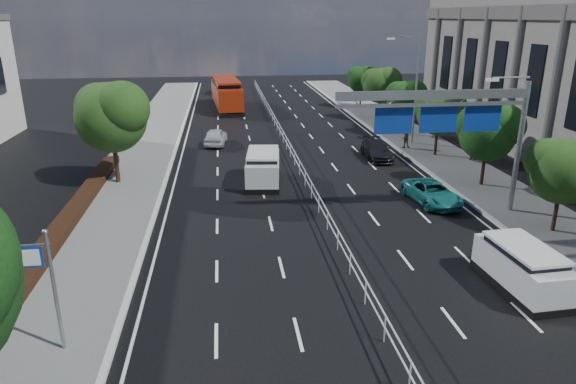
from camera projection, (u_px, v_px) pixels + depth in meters
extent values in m
plane|color=black|center=(377.00, 328.00, 18.00)|extent=(160.00, 160.00, 0.00)
cube|color=slate|center=(33.00, 352.00, 16.60)|extent=(5.00, 140.00, 0.14)
cube|color=silver|center=(112.00, 346.00, 16.90)|extent=(0.25, 140.00, 0.15)
cube|color=silver|center=(292.00, 147.00, 38.77)|extent=(0.05, 85.00, 0.05)
cube|color=silver|center=(292.00, 152.00, 38.92)|extent=(0.05, 85.00, 0.05)
cube|color=black|center=(27.00, 274.00, 20.98)|extent=(1.00, 36.00, 0.44)
cylinder|color=gray|center=(56.00, 295.00, 16.06)|extent=(0.12, 0.12, 4.20)
sphere|color=gray|center=(45.00, 232.00, 15.35)|extent=(0.18, 0.18, 0.18)
cylinder|color=gray|center=(28.00, 245.00, 15.42)|extent=(1.30, 0.07, 0.07)
cube|color=navy|center=(20.00, 258.00, 15.51)|extent=(1.35, 0.06, 0.68)
cube|color=white|center=(20.00, 257.00, 15.55)|extent=(1.20, 0.01, 0.54)
cube|color=white|center=(19.00, 258.00, 15.48)|extent=(1.20, 0.01, 0.54)
cylinder|color=gray|center=(519.00, 149.00, 27.47)|extent=(0.28, 0.28, 7.20)
cube|color=gray|center=(435.00, 95.00, 25.89)|extent=(10.20, 0.25, 0.45)
cube|color=gray|center=(434.00, 105.00, 26.06)|extent=(10.20, 0.18, 0.18)
cylinder|color=gray|center=(511.00, 77.00, 26.11)|extent=(2.00, 0.10, 0.10)
cube|color=silver|center=(492.00, 80.00, 26.03)|extent=(0.60, 0.25, 0.15)
cube|color=navy|center=(482.00, 118.00, 26.82)|extent=(2.00, 0.08, 1.40)
cube|color=white|center=(482.00, 118.00, 26.87)|extent=(1.80, 0.02, 1.20)
cube|color=navy|center=(438.00, 119.00, 26.53)|extent=(2.00, 0.08, 1.40)
cube|color=white|center=(438.00, 119.00, 26.58)|extent=(1.80, 0.02, 1.20)
cube|color=navy|center=(393.00, 120.00, 26.25)|extent=(2.00, 0.08, 1.40)
cube|color=white|center=(393.00, 120.00, 26.29)|extent=(1.80, 0.02, 1.20)
cylinder|color=gray|center=(416.00, 91.00, 42.20)|extent=(0.16, 0.16, 9.00)
cylinder|color=gray|center=(406.00, 37.00, 40.66)|extent=(0.10, 2.40, 0.10)
cube|color=silver|center=(391.00, 39.00, 40.56)|extent=(0.60, 0.25, 0.15)
cube|color=#4C4947|center=(523.00, 12.00, 37.20)|extent=(0.40, 36.00, 1.00)
cylinder|color=black|center=(116.00, 158.00, 32.87)|extent=(0.28, 0.28, 3.50)
sphere|color=#1B3F14|center=(111.00, 118.00, 32.02)|extent=(4.40, 4.40, 4.40)
sphere|color=#1B3F14|center=(123.00, 108.00, 31.28)|extent=(3.30, 3.30, 3.30)
sphere|color=#1B3F14|center=(100.00, 107.00, 32.37)|extent=(3.08, 3.08, 3.08)
cylinder|color=black|center=(556.00, 209.00, 25.48)|extent=(0.21, 0.21, 2.60)
sphere|color=#1B3F14|center=(563.00, 172.00, 24.85)|extent=(3.20, 3.20, 3.20)
sphere|color=#1B3F14|center=(548.00, 161.00, 25.10)|extent=(2.24, 2.24, 2.24)
cylinder|color=black|center=(483.00, 165.00, 32.48)|extent=(0.22, 0.22, 2.80)
sphere|color=black|center=(488.00, 133.00, 31.81)|extent=(3.50, 3.50, 3.50)
sphere|color=black|center=(504.00, 126.00, 31.21)|extent=(2.62, 2.62, 2.62)
sphere|color=black|center=(475.00, 125.00, 32.08)|extent=(2.45, 2.45, 2.45)
cylinder|color=black|center=(436.00, 139.00, 39.53)|extent=(0.22, 0.22, 2.70)
sphere|color=#1B3F14|center=(439.00, 113.00, 38.88)|extent=(3.30, 3.30, 3.30)
sphere|color=#1B3F14|center=(451.00, 107.00, 38.32)|extent=(2.48, 2.48, 2.47)
sphere|color=#1B3F14|center=(429.00, 107.00, 39.13)|extent=(2.31, 2.31, 2.31)
cylinder|color=black|center=(403.00, 121.00, 46.57)|extent=(0.21, 0.21, 2.65)
sphere|color=black|center=(405.00, 99.00, 45.93)|extent=(3.20, 3.20, 3.20)
sphere|color=black|center=(414.00, 94.00, 45.38)|extent=(2.40, 2.40, 2.40)
sphere|color=black|center=(398.00, 94.00, 46.18)|extent=(2.24, 2.24, 2.24)
cylinder|color=black|center=(379.00, 106.00, 53.57)|extent=(0.23, 0.23, 2.85)
sphere|color=#1B3F14|center=(380.00, 86.00, 52.88)|extent=(3.60, 3.60, 3.60)
sphere|color=#1B3F14|center=(389.00, 80.00, 52.28)|extent=(2.70, 2.70, 2.70)
sphere|color=#1B3F14|center=(373.00, 81.00, 53.16)|extent=(2.52, 2.52, 2.52)
cylinder|color=black|center=(361.00, 97.00, 60.64)|extent=(0.21, 0.21, 2.60)
sphere|color=black|center=(361.00, 80.00, 60.02)|extent=(3.10, 3.10, 3.10)
sphere|color=black|center=(368.00, 76.00, 59.48)|extent=(2.32, 2.33, 2.32)
sphere|color=black|center=(356.00, 76.00, 60.25)|extent=(2.17, 2.17, 2.17)
cube|color=black|center=(263.00, 180.00, 33.55)|extent=(2.63, 5.06, 0.35)
cube|color=silver|center=(263.00, 168.00, 33.27)|extent=(2.58, 4.96, 1.44)
cube|color=black|center=(263.00, 157.00, 33.04)|extent=(2.27, 3.62, 0.63)
cube|color=silver|center=(263.00, 153.00, 32.93)|extent=(2.38, 3.91, 0.13)
cylinder|color=black|center=(249.00, 185.00, 31.99)|extent=(0.38, 0.74, 0.71)
cylinder|color=black|center=(276.00, 185.00, 32.01)|extent=(0.38, 0.74, 0.71)
cylinder|color=black|center=(251.00, 171.00, 34.96)|extent=(0.38, 0.74, 0.71)
cylinder|color=black|center=(277.00, 171.00, 34.98)|extent=(0.38, 0.74, 0.71)
cube|color=black|center=(227.00, 107.00, 60.35)|extent=(3.68, 11.75, 0.35)
cube|color=maroon|center=(226.00, 94.00, 59.87)|extent=(3.61, 11.52, 2.35)
cube|color=black|center=(226.00, 84.00, 59.48)|extent=(3.14, 8.34, 1.04)
cube|color=maroon|center=(226.00, 80.00, 59.31)|extent=(3.30, 9.03, 0.21)
cylinder|color=black|center=(220.00, 111.00, 56.61)|extent=(0.36, 0.74, 0.71)
cylinder|color=black|center=(240.00, 111.00, 57.05)|extent=(0.36, 0.74, 0.71)
cylinder|color=black|center=(215.00, 101.00, 63.53)|extent=(0.36, 0.74, 0.71)
cylinder|color=black|center=(233.00, 100.00, 63.98)|extent=(0.36, 0.74, 0.71)
imported|color=#BABDC2|center=(216.00, 136.00, 43.35)|extent=(2.15, 4.29, 1.40)
imported|color=black|center=(219.00, 88.00, 72.04)|extent=(2.00, 4.88, 1.57)
cube|color=black|center=(520.00, 285.00, 20.60)|extent=(2.12, 4.54, 0.30)
cube|color=silver|center=(522.00, 268.00, 20.36)|extent=(2.08, 4.45, 1.26)
cube|color=black|center=(525.00, 254.00, 20.16)|extent=(1.87, 3.22, 0.55)
cube|color=silver|center=(526.00, 248.00, 20.07)|extent=(1.95, 3.49, 0.11)
cylinder|color=black|center=(525.00, 302.00, 19.08)|extent=(0.30, 0.64, 0.63)
cylinder|color=black|center=(562.00, 298.00, 19.35)|extent=(0.30, 0.64, 0.63)
cylinder|color=black|center=(483.00, 266.00, 21.76)|extent=(0.30, 0.64, 0.63)
cylinder|color=black|center=(516.00, 263.00, 22.02)|extent=(0.30, 0.64, 0.63)
imported|color=#176A69|center=(432.00, 193.00, 29.87)|extent=(2.58, 4.69, 1.25)
imported|color=black|center=(377.00, 150.00, 39.14)|extent=(1.98, 4.54, 1.30)
imported|color=gray|center=(474.00, 147.00, 38.15)|extent=(0.78, 0.57, 1.97)
imported|color=gray|center=(405.00, 138.00, 41.76)|extent=(0.77, 0.62, 1.52)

